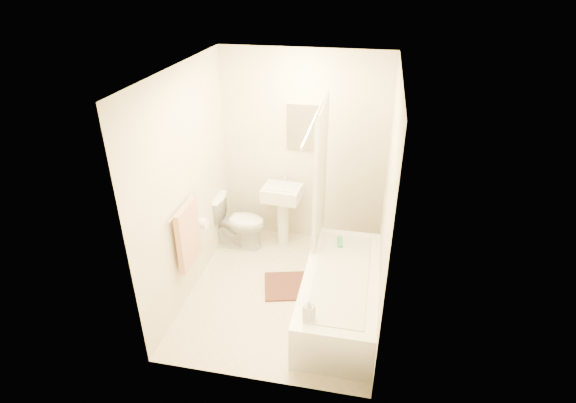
% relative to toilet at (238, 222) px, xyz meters
% --- Properties ---
extents(floor, '(2.40, 2.40, 0.00)m').
position_rel_toilet_xyz_m(floor, '(0.75, -0.80, -0.34)').
color(floor, beige).
rests_on(floor, ground).
extents(ceiling, '(2.40, 2.40, 0.00)m').
position_rel_toilet_xyz_m(ceiling, '(0.75, -0.80, 2.06)').
color(ceiling, white).
rests_on(ceiling, ground).
extents(wall_back, '(2.00, 0.02, 2.40)m').
position_rel_toilet_xyz_m(wall_back, '(0.75, 0.40, 0.86)').
color(wall_back, beige).
rests_on(wall_back, ground).
extents(wall_left, '(0.02, 2.40, 2.40)m').
position_rel_toilet_xyz_m(wall_left, '(-0.25, -0.80, 0.86)').
color(wall_left, beige).
rests_on(wall_left, ground).
extents(wall_right, '(0.02, 2.40, 2.40)m').
position_rel_toilet_xyz_m(wall_right, '(1.75, -0.80, 0.86)').
color(wall_right, beige).
rests_on(wall_right, ground).
extents(mirror, '(0.40, 0.03, 0.55)m').
position_rel_toilet_xyz_m(mirror, '(0.75, 0.38, 1.16)').
color(mirror, white).
rests_on(mirror, wall_back).
extents(curtain_rod, '(0.03, 1.70, 0.03)m').
position_rel_toilet_xyz_m(curtain_rod, '(1.05, -0.70, 1.66)').
color(curtain_rod, silver).
rests_on(curtain_rod, wall_back).
extents(shower_curtain, '(0.04, 0.80, 1.55)m').
position_rel_toilet_xyz_m(shower_curtain, '(1.05, -0.30, 0.88)').
color(shower_curtain, silver).
rests_on(shower_curtain, curtain_rod).
extents(towel_bar, '(0.02, 0.60, 0.02)m').
position_rel_toilet_xyz_m(towel_bar, '(-0.21, -1.05, 0.76)').
color(towel_bar, silver).
rests_on(towel_bar, wall_left).
extents(towel, '(0.06, 0.45, 0.66)m').
position_rel_toilet_xyz_m(towel, '(-0.18, -1.05, 0.44)').
color(towel, '#CC7266').
rests_on(towel, towel_bar).
extents(toilet_paper, '(0.11, 0.12, 0.12)m').
position_rel_toilet_xyz_m(toilet_paper, '(-0.18, -0.68, 0.36)').
color(toilet_paper, white).
rests_on(toilet_paper, wall_left).
extents(toilet, '(0.69, 0.39, 0.68)m').
position_rel_toilet_xyz_m(toilet, '(0.00, 0.00, 0.00)').
color(toilet, white).
rests_on(toilet, floor).
extents(sink, '(0.48, 0.40, 0.89)m').
position_rel_toilet_xyz_m(sink, '(0.54, 0.15, 0.11)').
color(sink, silver).
rests_on(sink, floor).
extents(bathtub, '(0.74, 1.69, 0.47)m').
position_rel_toilet_xyz_m(bathtub, '(1.38, -1.00, -0.10)').
color(bathtub, white).
rests_on(bathtub, floor).
extents(bath_mat, '(0.76, 0.64, 0.02)m').
position_rel_toilet_xyz_m(bath_mat, '(0.85, -0.69, -0.33)').
color(bath_mat, '#49281A').
rests_on(bath_mat, floor).
extents(soap_bottle, '(0.11, 0.11, 0.20)m').
position_rel_toilet_xyz_m(soap_bottle, '(1.16, -1.66, 0.23)').
color(soap_bottle, white).
rests_on(soap_bottle, bathtub).
extents(scrub_brush, '(0.08, 0.20, 0.04)m').
position_rel_toilet_xyz_m(scrub_brush, '(1.31, -0.44, 0.16)').
color(scrub_brush, '#39AB5B').
rests_on(scrub_brush, bathtub).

